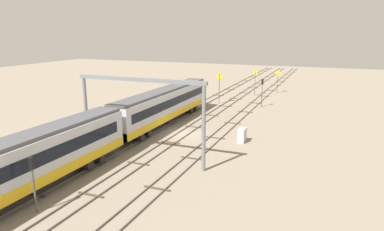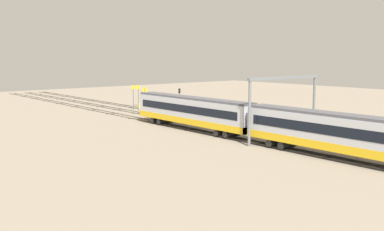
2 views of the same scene
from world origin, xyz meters
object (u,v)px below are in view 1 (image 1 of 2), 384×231
(overhead_gantry, at_px, (140,102))
(speed_sign_mid_trackside, at_px, (255,79))
(signal_light_trackside_approach, at_px, (262,89))
(relay_cabinet, at_px, (242,135))
(speed_sign_near_foreground, at_px, (219,84))
(signal_light_trackside_departure, at_px, (33,176))
(speed_sign_far_trackside, at_px, (278,78))

(overhead_gantry, height_order, speed_sign_mid_trackside, overhead_gantry)
(overhead_gantry, xyz_separation_m, signal_light_trackside_approach, (30.10, -5.98, -2.87))
(signal_light_trackside_approach, relative_size, relay_cabinet, 2.96)
(speed_sign_mid_trackside, height_order, relay_cabinet, speed_sign_mid_trackside)
(speed_sign_near_foreground, height_order, signal_light_trackside_departure, speed_sign_near_foreground)
(overhead_gantry, height_order, speed_sign_far_trackside, overhead_gantry)
(speed_sign_mid_trackside, relative_size, signal_light_trackside_approach, 1.04)
(speed_sign_mid_trackside, bearing_deg, signal_light_trackside_approach, -161.86)
(overhead_gantry, relative_size, relay_cabinet, 8.38)
(speed_sign_near_foreground, height_order, speed_sign_far_trackside, speed_sign_near_foreground)
(overhead_gantry, distance_m, signal_light_trackside_approach, 30.83)
(overhead_gantry, bearing_deg, speed_sign_near_foreground, 3.25)
(overhead_gantry, height_order, signal_light_trackside_departure, overhead_gantry)
(speed_sign_mid_trackside, bearing_deg, speed_sign_near_foreground, 158.75)
(speed_sign_near_foreground, relative_size, relay_cabinet, 3.30)
(speed_sign_near_foreground, bearing_deg, overhead_gantry, -176.75)
(overhead_gantry, xyz_separation_m, relay_cabinet, (9.82, -7.69, -5.20))
(speed_sign_mid_trackside, height_order, signal_light_trackside_approach, speed_sign_mid_trackside)
(speed_sign_far_trackside, bearing_deg, signal_light_trackside_departure, 171.85)
(speed_sign_mid_trackside, relative_size, speed_sign_far_trackside, 1.06)
(overhead_gantry, bearing_deg, speed_sign_far_trackside, -7.93)
(signal_light_trackside_departure, bearing_deg, speed_sign_mid_trackside, -4.64)
(speed_sign_far_trackside, xyz_separation_m, relay_cabinet, (-35.35, -1.40, -2.35))
(overhead_gantry, xyz_separation_m, signal_light_trackside_departure, (-11.73, 1.86, -3.25))
(speed_sign_far_trackside, distance_m, signal_light_trackside_departure, 57.48)
(speed_sign_near_foreground, xyz_separation_m, speed_sign_far_trackside, (14.82, -8.01, -0.39))
(speed_sign_near_foreground, distance_m, signal_light_trackside_approach, 7.71)
(speed_sign_near_foreground, relative_size, speed_sign_mid_trackside, 1.07)
(signal_light_trackside_departure, bearing_deg, overhead_gantry, -9.03)
(overhead_gantry, bearing_deg, speed_sign_mid_trackside, -3.37)
(signal_light_trackside_departure, bearing_deg, signal_light_trackside_approach, -10.61)
(relay_cabinet, bearing_deg, signal_light_trackside_departure, 156.09)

